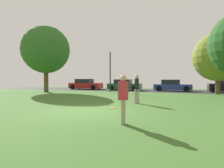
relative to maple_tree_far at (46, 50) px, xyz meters
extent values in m
plane|color=#3D6628|center=(10.02, -9.51, -4.68)|extent=(44.00, 44.00, 0.00)
cube|color=#28282B|center=(10.02, 6.49, -4.68)|extent=(44.00, 6.40, 0.01)
cylinder|color=brown|center=(0.00, 0.00, -3.13)|extent=(0.48, 0.48, 3.12)
sphere|color=#2D6023|center=(0.00, 0.00, 0.02)|extent=(5.23, 5.23, 5.23)
cylinder|color=brown|center=(17.39, 2.98, -3.56)|extent=(0.43, 0.43, 2.25)
sphere|color=olive|center=(17.39, 2.98, -1.13)|extent=(4.61, 4.61, 4.61)
cylinder|color=gray|center=(12.30, -11.37, -4.29)|extent=(0.14, 0.14, 0.79)
cylinder|color=gray|center=(12.27, -11.22, -4.29)|extent=(0.14, 0.14, 0.79)
cube|color=#B72D38|center=(12.29, -11.29, -3.60)|extent=(0.36, 0.28, 0.59)
sphere|color=tan|center=(12.29, -11.29, -3.20)|extent=(0.21, 0.21, 0.21)
cylinder|color=gray|center=(11.52, -6.12, -4.26)|extent=(0.14, 0.14, 0.85)
cylinder|color=gray|center=(11.68, -6.10, -4.26)|extent=(0.14, 0.14, 0.85)
cube|color=black|center=(11.60, -6.11, -3.52)|extent=(0.26, 0.34, 0.64)
sphere|color=tan|center=(11.60, -6.11, -3.09)|extent=(0.23, 0.23, 0.23)
cylinder|color=orange|center=(10.82, -8.29, -4.67)|extent=(0.27, 0.27, 0.03)
cube|color=#B21E1E|center=(1.44, 6.64, -4.17)|extent=(4.59, 1.86, 0.73)
cube|color=black|center=(1.21, 6.64, -3.52)|extent=(2.20, 1.64, 0.57)
cylinder|color=black|center=(3.04, 7.57, -4.36)|extent=(0.64, 0.22, 0.64)
cylinder|color=black|center=(3.04, 5.71, -4.36)|extent=(0.64, 0.22, 0.64)
cylinder|color=black|center=(-0.17, 7.57, -4.36)|extent=(0.64, 0.22, 0.64)
cylinder|color=black|center=(-0.17, 5.71, -4.36)|extent=(0.64, 0.22, 0.64)
cube|color=#195633|center=(7.31, 6.18, -4.18)|extent=(4.28, 1.75, 0.72)
cube|color=black|center=(7.10, 6.18, -3.55)|extent=(2.05, 1.54, 0.53)
cylinder|color=black|center=(8.81, 7.06, -4.36)|extent=(0.64, 0.22, 0.64)
cylinder|color=black|center=(8.81, 5.31, -4.36)|extent=(0.64, 0.22, 0.64)
cylinder|color=black|center=(5.82, 7.06, -4.36)|extent=(0.64, 0.22, 0.64)
cylinder|color=black|center=(5.82, 5.31, -4.36)|extent=(0.64, 0.22, 0.64)
cube|color=#233893|center=(13.19, 6.74, -4.21)|extent=(4.38, 1.72, 0.65)
cube|color=black|center=(12.97, 6.74, -3.60)|extent=(2.10, 1.52, 0.57)
cylinder|color=black|center=(14.72, 7.60, -4.36)|extent=(0.64, 0.22, 0.64)
cylinder|color=black|center=(14.72, 5.88, -4.36)|extent=(0.64, 0.22, 0.64)
cylinder|color=black|center=(11.66, 7.60, -4.36)|extent=(0.64, 0.22, 0.64)
cylinder|color=black|center=(11.66, 5.88, -4.36)|extent=(0.64, 0.22, 0.64)
cylinder|color=black|center=(17.63, 7.24, -4.36)|extent=(0.64, 0.22, 0.64)
cylinder|color=black|center=(17.63, 5.43, -4.36)|extent=(0.64, 0.22, 0.64)
cylinder|color=#2D2D33|center=(6.62, 2.69, -2.43)|extent=(0.14, 0.14, 4.50)
camera|label=1|loc=(14.00, -17.09, -3.21)|focal=30.04mm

